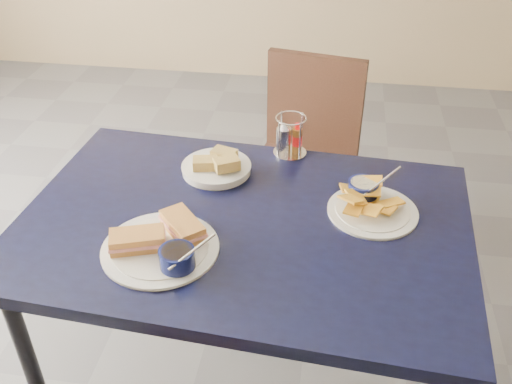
# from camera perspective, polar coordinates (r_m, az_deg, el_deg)

# --- Properties ---
(ground) EXTENTS (6.00, 6.00, 0.00)m
(ground) POSITION_cam_1_polar(r_m,az_deg,el_deg) (2.27, 4.86, -14.65)
(ground) COLOR #4F4F54
(ground) RESTS_ON ground
(dining_table) EXTENTS (1.30, 0.91, 0.75)m
(dining_table) POSITION_cam_1_polar(r_m,az_deg,el_deg) (1.63, -1.25, -4.56)
(dining_table) COLOR black
(dining_table) RESTS_ON ground
(chair_far) EXTENTS (0.48, 0.47, 0.87)m
(chair_far) POSITION_cam_1_polar(r_m,az_deg,el_deg) (2.45, 4.73, 4.61)
(chair_far) COLOR black
(chair_far) RESTS_ON ground
(sandwich_plate) EXTENTS (0.32, 0.31, 0.12)m
(sandwich_plate) POSITION_cam_1_polar(r_m,az_deg,el_deg) (1.50, -9.25, -5.07)
(sandwich_plate) COLOR white
(sandwich_plate) RESTS_ON dining_table
(plantain_plate) EXTENTS (0.26, 0.26, 0.12)m
(plantain_plate) POSITION_cam_1_polar(r_m,az_deg,el_deg) (1.66, 11.18, -0.95)
(plantain_plate) COLOR white
(plantain_plate) RESTS_ON dining_table
(bread_basket) EXTENTS (0.21, 0.21, 0.07)m
(bread_basket) POSITION_cam_1_polar(r_m,az_deg,el_deg) (1.79, -3.91, 2.57)
(bread_basket) COLOR white
(bread_basket) RESTS_ON dining_table
(condiment_caddy) EXTENTS (0.11, 0.11, 0.14)m
(condiment_caddy) POSITION_cam_1_polar(r_m,az_deg,el_deg) (1.87, 3.31, 5.39)
(condiment_caddy) COLOR silver
(condiment_caddy) RESTS_ON dining_table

